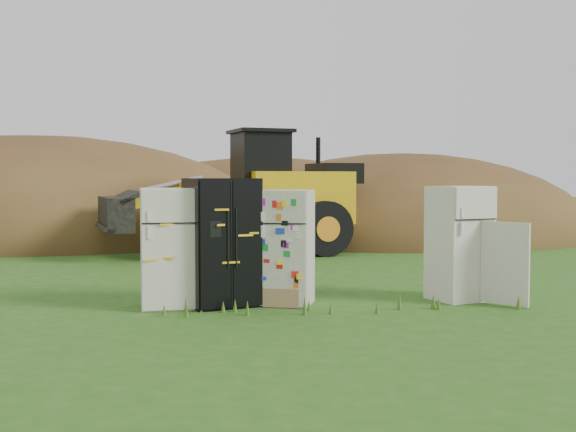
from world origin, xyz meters
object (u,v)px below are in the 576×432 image
Objects in this scene: wheel_loader at (230,192)px; fridge_black_side at (222,242)px; fridge_open_door at (459,243)px; fridge_sticker at (286,247)px; fridge_leftmost at (167,248)px.

fridge_black_side is at bearing -106.28° from wheel_loader.
fridge_open_door is at bearing -17.47° from fridge_black_side.
wheel_loader reaches higher than fridge_sticker.
fridge_open_door is (4.73, 0.01, 0.01)m from fridge_leftmost.
wheel_loader is (-0.40, 7.47, 0.73)m from fridge_sticker.
fridge_leftmost is at bearing 162.78° from fridge_open_door.
wheel_loader is (1.45, 7.50, 0.71)m from fridge_leftmost.
fridge_sticker is at bearing -16.63° from fridge_black_side.
fridge_black_side is (0.84, 0.01, 0.08)m from fridge_leftmost.
fridge_leftmost is 0.27× the size of wheel_loader.
fridge_leftmost is 1.02× the size of fridge_sticker.
fridge_leftmost is 7.67m from wheel_loader.
fridge_black_side is 7.54m from wheel_loader.
fridge_sticker is at bearing -98.51° from wheel_loader.
fridge_leftmost is 0.99× the size of fridge_open_door.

